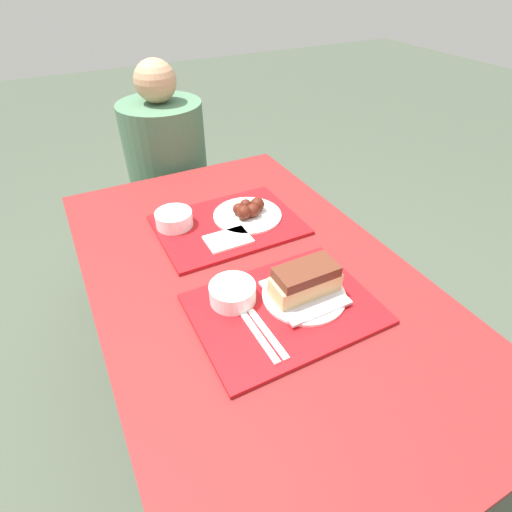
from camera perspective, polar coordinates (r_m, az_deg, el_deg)
The scene contains 13 objects.
ground_plane at distance 1.72m, azimuth -0.36°, elevation -22.08°, with size 12.00×12.00×0.00m, color #424C3D.
picnic_table at distance 1.20m, azimuth -0.48°, elevation -6.46°, with size 0.86×1.41×0.75m.
picnic_bench_far at distance 2.06m, azimuth -12.23°, elevation 4.50°, with size 0.81×0.28×0.45m.
tray_near at distance 1.02m, azimuth 4.10°, elevation -7.53°, with size 0.45×0.34×0.01m.
tray_far at distance 1.32m, azimuth -3.95°, elevation 4.46°, with size 0.45×0.34×0.01m.
bowl_coleslaw_near at distance 1.02m, azimuth -3.37°, elevation -5.15°, with size 0.12×0.12×0.05m.
brisket_sandwich_plate at distance 1.03m, azimuth 7.00°, elevation -4.15°, with size 0.22×0.22×0.10m.
plastic_fork_near at distance 0.95m, azimuth 0.45°, elevation -11.43°, with size 0.02×0.17×0.00m.
plastic_knife_near at distance 0.95m, azimuth 1.64°, elevation -10.97°, with size 0.02×0.17×0.00m.
bowl_coleslaw_far at distance 1.32m, azimuth -11.64°, elevation 5.33°, with size 0.12×0.12×0.05m.
wings_plate_far at distance 1.34m, azimuth -1.14°, elevation 6.36°, with size 0.23×0.23×0.06m.
napkin_far at distance 1.24m, azimuth -4.04°, elevation 2.37°, with size 0.14×0.10×0.01m.
person_seated_across at distance 1.90m, azimuth -12.70°, elevation 13.75°, with size 0.36×0.36×0.69m.
Camera 1 is at (-0.38, -0.76, 1.49)m, focal length 28.00 mm.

